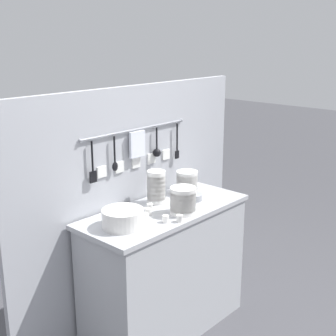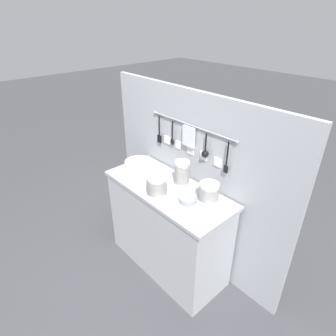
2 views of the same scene
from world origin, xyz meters
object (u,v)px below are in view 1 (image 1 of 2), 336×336
Objects in this scene: bowl_stack_wide_centre at (156,187)px; plate_stack at (123,218)px; steel_mixing_bowl at (192,197)px; cup_front_right at (148,212)px; bowl_stack_short_front at (187,182)px; cup_by_caddy at (180,218)px; cup_back_right at (150,207)px; bowl_stack_back_corner at (183,200)px; cup_edge_near at (145,217)px; cup_beside_plates at (166,219)px.

bowl_stack_wide_centre is 0.90× the size of plate_stack.
cup_front_right reaches higher than steel_mixing_bowl.
bowl_stack_short_front is 3.53× the size of cup_by_caddy.
bowl_stack_wide_centre is 0.44m from plate_stack.
bowl_stack_short_front reaches higher than cup_back_right.
bowl_stack_back_corner is 3.89× the size of cup_front_right.
plate_stack is at bearing -174.56° from cup_front_right.
steel_mixing_bowl is 3.16× the size of cup_by_caddy.
bowl_stack_wide_centre is at bearing 31.34° from cup_edge_near.
bowl_stack_back_corner is 0.22m from cup_front_right.
cup_back_right and cup_by_caddy have the same top height.
cup_beside_plates is (-0.01, -0.16, 0.00)m from cup_front_right.
steel_mixing_bowl is 0.43m from cup_beside_plates.
cup_front_right is at bearing 85.09° from cup_beside_plates.
bowl_stack_wide_centre reaches higher than cup_front_right.
cup_by_caddy is (-0.02, -0.26, 0.00)m from cup_back_right.
bowl_stack_short_front reaches higher than cup_by_caddy.
bowl_stack_back_corner reaches higher than cup_front_right.
cup_front_right is 0.22m from cup_by_caddy.
bowl_stack_wide_centre is 0.25m from bowl_stack_back_corner.
bowl_stack_short_front is at bearing 9.88° from plate_stack.
cup_front_right is 1.00× the size of cup_edge_near.
bowl_stack_short_front is 0.17m from steel_mixing_bowl.
cup_beside_plates is 0.13m from cup_edge_near.
cup_front_right is (-0.19, -0.11, -0.09)m from bowl_stack_wide_centre.
bowl_stack_back_corner is 3.89× the size of cup_edge_near.
cup_front_right is 1.00× the size of cup_beside_plates.
steel_mixing_bowl is at bearing 26.30° from bowl_stack_back_corner.
bowl_stack_back_corner is at bearing -21.57° from cup_edge_near.
bowl_stack_short_front is at bearing 7.29° from cup_back_right.
cup_by_caddy is 1.00× the size of cup_edge_near.
plate_stack reaches higher than cup_by_caddy.
bowl_stack_back_corner is 3.89× the size of cup_beside_plates.
bowl_stack_back_corner is 1.23× the size of steel_mixing_bowl.
bowl_stack_short_front is at bearing -1.89° from bowl_stack_wide_centre.
bowl_stack_short_front is 0.41m from bowl_stack_back_corner.
cup_back_right is at bearing 167.53° from steel_mixing_bowl.
plate_stack is 0.34m from cup_by_caddy.
cup_by_caddy is (-0.44, -0.32, -0.05)m from bowl_stack_short_front.
bowl_stack_back_corner is at bearing -153.70° from steel_mixing_bowl.
cup_back_right is 1.00× the size of cup_edge_near.
cup_edge_near is at bearing 116.64° from cup_beside_plates.
plate_stack is at bearing -170.12° from bowl_stack_short_front.
cup_beside_plates is at bearing -110.42° from cup_back_right.
bowl_stack_back_corner is at bearing -143.37° from bowl_stack_short_front.
cup_edge_near is at bearing -8.64° from plate_stack.
plate_stack reaches higher than cup_front_right.
cup_edge_near is (-0.12, 0.17, 0.00)m from cup_by_caddy.
steel_mixing_bowl is 3.16× the size of cup_front_right.
steel_mixing_bowl is (-0.10, -0.13, -0.06)m from bowl_stack_short_front.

